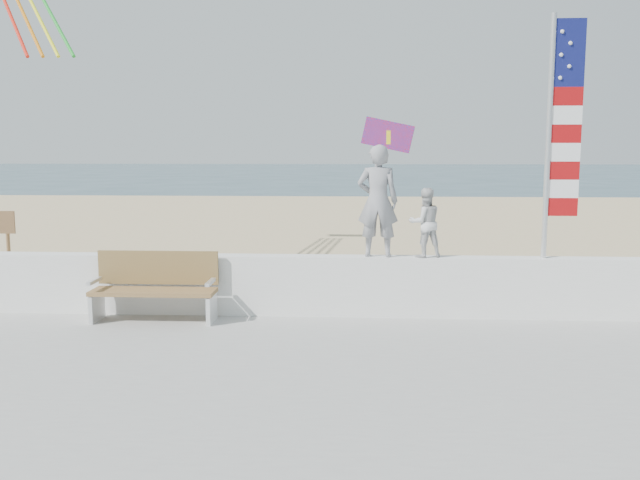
{
  "coord_description": "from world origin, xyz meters",
  "views": [
    {
      "loc": [
        0.74,
        -8.03,
        2.68
      ],
      "look_at": [
        0.2,
        1.8,
        1.35
      ],
      "focal_mm": 38.0,
      "sensor_mm": 36.0,
      "label": 1
    }
  ],
  "objects_px": {
    "bench": "(155,286)",
    "child": "(425,223)",
    "adult": "(378,201)",
    "flag": "(558,127)"
  },
  "relations": [
    {
      "from": "adult",
      "to": "child",
      "type": "xyz_separation_m",
      "value": [
        0.7,
        0.0,
        -0.32
      ]
    },
    {
      "from": "bench",
      "to": "flag",
      "type": "bearing_deg",
      "value": 4.46
    },
    {
      "from": "bench",
      "to": "flag",
      "type": "relative_size",
      "value": 0.51
    },
    {
      "from": "adult",
      "to": "child",
      "type": "bearing_deg",
      "value": -175.58
    },
    {
      "from": "adult",
      "to": "child",
      "type": "distance_m",
      "value": 0.77
    },
    {
      "from": "adult",
      "to": "flag",
      "type": "distance_m",
      "value": 2.79
    },
    {
      "from": "adult",
      "to": "child",
      "type": "relative_size",
      "value": 1.62
    },
    {
      "from": "child",
      "to": "flag",
      "type": "height_order",
      "value": "flag"
    },
    {
      "from": "bench",
      "to": "child",
      "type": "bearing_deg",
      "value": 6.56
    },
    {
      "from": "bench",
      "to": "flag",
      "type": "distance_m",
      "value": 6.28
    }
  ]
}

